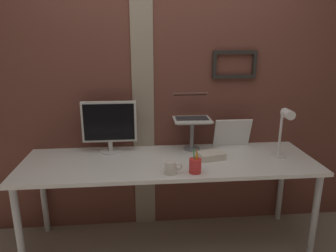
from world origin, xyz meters
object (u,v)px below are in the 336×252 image
Objects in this scene: whiteboard_panel at (232,133)px; pen_cup at (195,166)px; desk_lamp at (284,128)px; monitor at (109,124)px; laptop at (191,112)px; coffee_mug at (171,167)px.

pen_cup is (-0.42, -0.52, -0.07)m from whiteboard_panel.
desk_lamp is at bearing -46.36° from whiteboard_panel.
pen_cup is at bearing -164.65° from desk_lamp.
monitor is 1.09× the size of desk_lamp.
laptop is 1.75× the size of pen_cup.
whiteboard_panel reaches higher than pen_cup.
coffee_mug is at bearing -112.22° from laptop.
monitor is 1.06m from whiteboard_panel.
coffee_mug is (-0.59, -0.52, -0.08)m from whiteboard_panel.
monitor reaches higher than desk_lamp.
desk_lamp is at bearing -11.74° from monitor.
monitor is at bearing 168.26° from desk_lamp.
monitor is 1.43× the size of laptop.
desk_lamp is 3.31× the size of coffee_mug.
laptop is 0.41m from whiteboard_panel.
desk_lamp is at bearing -27.60° from laptop.
whiteboard_panel is (0.36, -0.03, -0.19)m from laptop.
monitor is 0.70m from laptop.
laptop is 2.52× the size of coffee_mug.
coffee_mug is at bearing -167.48° from desk_lamp.
laptop reaches higher than desk_lamp.
monitor is 0.82m from pen_cup.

